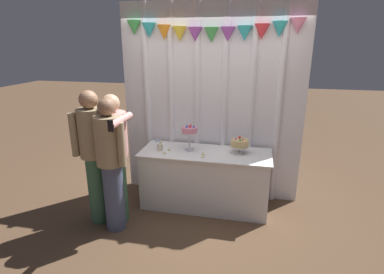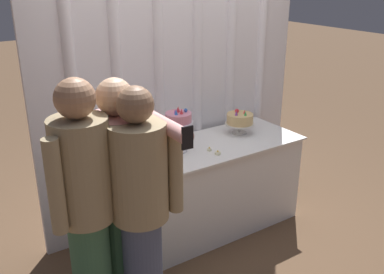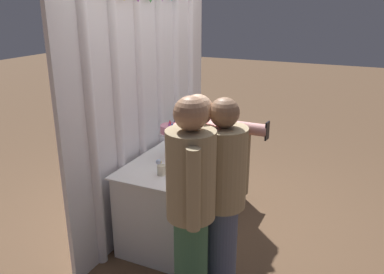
{
  "view_description": "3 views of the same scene",
  "coord_description": "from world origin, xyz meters",
  "px_view_note": "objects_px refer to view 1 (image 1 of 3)",
  "views": [
    {
      "loc": [
        0.62,
        -3.62,
        2.2
      ],
      "look_at": [
        -0.18,
        0.1,
        0.99
      ],
      "focal_mm": 28.21,
      "sensor_mm": 36.0,
      "label": 1
    },
    {
      "loc": [
        -1.93,
        -2.62,
        2.19
      ],
      "look_at": [
        -0.11,
        0.1,
        0.9
      ],
      "focal_mm": 40.94,
      "sensor_mm": 36.0,
      "label": 2
    },
    {
      "loc": [
        -3.29,
        -1.5,
        2.2
      ],
      "look_at": [
        -0.02,
        0.01,
        0.95
      ],
      "focal_mm": 36.77,
      "sensor_mm": 36.0,
      "label": 3
    }
  ],
  "objects_px": {
    "flower_vase": "(160,146)",
    "guest_girl_blue_dress": "(114,154)",
    "tealight_far_left": "(165,153)",
    "tealight_far_right": "(203,157)",
    "tealight_near_right": "(203,154)",
    "guest_man_pink_jacket": "(94,152)",
    "tealight_near_left": "(169,150)",
    "cake_display_nearleft": "(190,131)",
    "cake_table": "(205,179)",
    "guest_man_dark_suit": "(111,161)",
    "cake_display_nearright": "(240,143)"
  },
  "relations": [
    {
      "from": "cake_table",
      "to": "cake_display_nearleft",
      "type": "xyz_separation_m",
      "value": [
        -0.22,
        0.03,
        0.66
      ]
    },
    {
      "from": "tealight_far_left",
      "to": "tealight_near_right",
      "type": "relative_size",
      "value": 1.38
    },
    {
      "from": "guest_man_dark_suit",
      "to": "tealight_far_left",
      "type": "bearing_deg",
      "value": 51.27
    },
    {
      "from": "cake_table",
      "to": "cake_display_nearright",
      "type": "distance_m",
      "value": 0.69
    },
    {
      "from": "tealight_near_left",
      "to": "tealight_near_right",
      "type": "bearing_deg",
      "value": -5.81
    },
    {
      "from": "guest_man_dark_suit",
      "to": "guest_man_pink_jacket",
      "type": "height_order",
      "value": "guest_man_pink_jacket"
    },
    {
      "from": "cake_display_nearright",
      "to": "flower_vase",
      "type": "relative_size",
      "value": 1.66
    },
    {
      "from": "tealight_far_right",
      "to": "guest_man_pink_jacket",
      "type": "relative_size",
      "value": 0.03
    },
    {
      "from": "tealight_far_left",
      "to": "tealight_far_right",
      "type": "height_order",
      "value": "tealight_far_right"
    },
    {
      "from": "flower_vase",
      "to": "cake_display_nearright",
      "type": "bearing_deg",
      "value": 7.65
    },
    {
      "from": "cake_table",
      "to": "cake_display_nearleft",
      "type": "bearing_deg",
      "value": 171.98
    },
    {
      "from": "tealight_far_left",
      "to": "tealight_far_right",
      "type": "relative_size",
      "value": 1.03
    },
    {
      "from": "tealight_far_left",
      "to": "tealight_far_right",
      "type": "bearing_deg",
      "value": -1.56
    },
    {
      "from": "guest_man_dark_suit",
      "to": "tealight_far_right",
      "type": "bearing_deg",
      "value": 30.04
    },
    {
      "from": "tealight_far_left",
      "to": "guest_man_pink_jacket",
      "type": "xyz_separation_m",
      "value": [
        -0.74,
        -0.47,
        0.12
      ]
    },
    {
      "from": "cake_display_nearleft",
      "to": "guest_man_dark_suit",
      "type": "bearing_deg",
      "value": -133.62
    },
    {
      "from": "tealight_near_right",
      "to": "tealight_far_right",
      "type": "xyz_separation_m",
      "value": [
        0.01,
        -0.09,
        0.0
      ]
    },
    {
      "from": "flower_vase",
      "to": "guest_girl_blue_dress",
      "type": "xyz_separation_m",
      "value": [
        -0.4,
        -0.53,
        0.04
      ]
    },
    {
      "from": "cake_table",
      "to": "guest_man_pink_jacket",
      "type": "bearing_deg",
      "value": -152.66
    },
    {
      "from": "cake_display_nearleft",
      "to": "flower_vase",
      "type": "bearing_deg",
      "value": -165.93
    },
    {
      "from": "tealight_far_right",
      "to": "guest_man_pink_jacket",
      "type": "bearing_deg",
      "value": -160.14
    },
    {
      "from": "tealight_far_right",
      "to": "guest_man_pink_jacket",
      "type": "distance_m",
      "value": 1.34
    },
    {
      "from": "cake_table",
      "to": "guest_man_pink_jacket",
      "type": "distance_m",
      "value": 1.51
    },
    {
      "from": "flower_vase",
      "to": "tealight_near_right",
      "type": "height_order",
      "value": "flower_vase"
    },
    {
      "from": "tealight_far_right",
      "to": "guest_man_pink_jacket",
      "type": "height_order",
      "value": "guest_man_pink_jacket"
    },
    {
      "from": "cake_table",
      "to": "flower_vase",
      "type": "xyz_separation_m",
      "value": [
        -0.62,
        -0.07,
        0.46
      ]
    },
    {
      "from": "cake_display_nearleft",
      "to": "cake_display_nearright",
      "type": "xyz_separation_m",
      "value": [
        0.66,
        0.04,
        -0.14
      ]
    },
    {
      "from": "tealight_near_left",
      "to": "guest_man_dark_suit",
      "type": "xyz_separation_m",
      "value": [
        -0.49,
        -0.7,
        0.08
      ]
    },
    {
      "from": "tealight_near_right",
      "to": "guest_girl_blue_dress",
      "type": "xyz_separation_m",
      "value": [
        -1.0,
        -0.49,
        0.1
      ]
    },
    {
      "from": "tealight_near_left",
      "to": "tealight_far_right",
      "type": "distance_m",
      "value": 0.51
    },
    {
      "from": "tealight_far_left",
      "to": "tealight_near_right",
      "type": "bearing_deg",
      "value": 8.8
    },
    {
      "from": "cake_table",
      "to": "guest_girl_blue_dress",
      "type": "bearing_deg",
      "value": -149.66
    },
    {
      "from": "tealight_near_left",
      "to": "guest_girl_blue_dress",
      "type": "height_order",
      "value": "guest_girl_blue_dress"
    },
    {
      "from": "flower_vase",
      "to": "guest_man_dark_suit",
      "type": "bearing_deg",
      "value": -117.46
    },
    {
      "from": "tealight_near_left",
      "to": "flower_vase",
      "type": "bearing_deg",
      "value": -174.85
    },
    {
      "from": "cake_table",
      "to": "tealight_near_left",
      "type": "distance_m",
      "value": 0.64
    },
    {
      "from": "tealight_near_right",
      "to": "guest_girl_blue_dress",
      "type": "distance_m",
      "value": 1.12
    },
    {
      "from": "guest_girl_blue_dress",
      "to": "guest_man_pink_jacket",
      "type": "relative_size",
      "value": 0.97
    },
    {
      "from": "cake_display_nearleft",
      "to": "tealight_near_right",
      "type": "bearing_deg",
      "value": -32.96
    },
    {
      "from": "cake_table",
      "to": "guest_man_pink_jacket",
      "type": "height_order",
      "value": "guest_man_pink_jacket"
    },
    {
      "from": "flower_vase",
      "to": "tealight_near_left",
      "type": "height_order",
      "value": "flower_vase"
    },
    {
      "from": "guest_man_pink_jacket",
      "to": "cake_display_nearright",
      "type": "bearing_deg",
      "value": 23.08
    },
    {
      "from": "guest_girl_blue_dress",
      "to": "guest_man_pink_jacket",
      "type": "height_order",
      "value": "guest_man_pink_jacket"
    },
    {
      "from": "flower_vase",
      "to": "tealight_far_right",
      "type": "height_order",
      "value": "flower_vase"
    },
    {
      "from": "cake_table",
      "to": "flower_vase",
      "type": "height_order",
      "value": "flower_vase"
    },
    {
      "from": "guest_man_pink_jacket",
      "to": "tealight_far_left",
      "type": "bearing_deg",
      "value": 32.19
    },
    {
      "from": "flower_vase",
      "to": "guest_man_pink_jacket",
      "type": "height_order",
      "value": "guest_man_pink_jacket"
    },
    {
      "from": "tealight_far_right",
      "to": "guest_man_dark_suit",
      "type": "relative_size",
      "value": 0.03
    },
    {
      "from": "guest_girl_blue_dress",
      "to": "guest_man_pink_jacket",
      "type": "bearing_deg",
      "value": -167.15
    },
    {
      "from": "tealight_near_left",
      "to": "tealight_far_right",
      "type": "height_order",
      "value": "tealight_near_left"
    }
  ]
}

